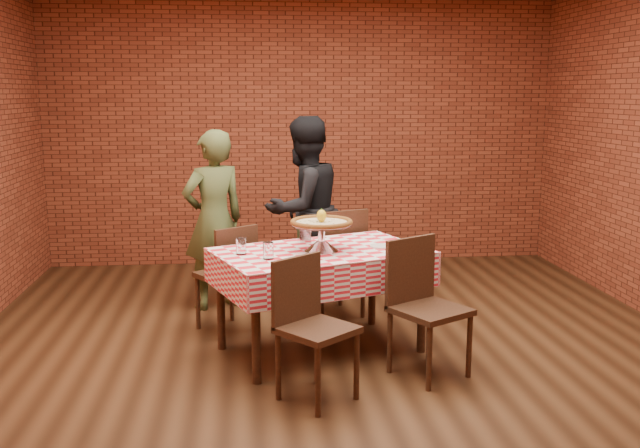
# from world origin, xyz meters

# --- Properties ---
(ground) EXTENTS (6.00, 6.00, 0.00)m
(ground) POSITION_xyz_m (0.00, 0.00, 0.00)
(ground) COLOR black
(ground) RESTS_ON ground
(back_wall) EXTENTS (5.50, 0.00, 5.50)m
(back_wall) POSITION_xyz_m (0.00, 3.00, 1.45)
(back_wall) COLOR maroon
(back_wall) RESTS_ON ground
(table) EXTENTS (1.66, 1.32, 0.75)m
(table) POSITION_xyz_m (-0.10, 0.17, 0.38)
(table) COLOR #412717
(table) RESTS_ON ground
(tablecloth) EXTENTS (1.70, 1.36, 0.25)m
(tablecloth) POSITION_xyz_m (-0.10, 0.17, 0.63)
(tablecloth) COLOR red
(tablecloth) RESTS_ON table
(pizza_stand) EXTENTS (0.45, 0.45, 0.20)m
(pizza_stand) POSITION_xyz_m (-0.09, 0.15, 0.86)
(pizza_stand) COLOR silver
(pizza_stand) RESTS_ON tablecloth
(pizza) EXTENTS (0.46, 0.46, 0.03)m
(pizza) POSITION_xyz_m (-0.09, 0.15, 0.96)
(pizza) COLOR #C8B68F
(pizza) RESTS_ON pizza_stand
(lemon) EXTENTS (0.07, 0.07, 0.09)m
(lemon) POSITION_xyz_m (-0.09, 0.15, 1.01)
(lemon) COLOR yellow
(lemon) RESTS_ON pizza
(water_glass_left) EXTENTS (0.09, 0.09, 0.11)m
(water_glass_left) POSITION_xyz_m (-0.48, -0.07, 0.82)
(water_glass_left) COLOR white
(water_glass_left) RESTS_ON tablecloth
(water_glass_right) EXTENTS (0.09, 0.09, 0.11)m
(water_glass_right) POSITION_xyz_m (-0.66, 0.10, 0.82)
(water_glass_right) COLOR white
(water_glass_right) RESTS_ON tablecloth
(side_plate) EXTENTS (0.21, 0.21, 0.01)m
(side_plate) POSITION_xyz_m (0.35, 0.22, 0.76)
(side_plate) COLOR white
(side_plate) RESTS_ON tablecloth
(sweetener_packet_a) EXTENTS (0.06, 0.06, 0.00)m
(sweetener_packet_a) POSITION_xyz_m (0.56, 0.19, 0.76)
(sweetener_packet_a) COLOR white
(sweetener_packet_a) RESTS_ON tablecloth
(sweetener_packet_b) EXTENTS (0.05, 0.04, 0.00)m
(sweetener_packet_b) POSITION_xyz_m (0.53, 0.24, 0.76)
(sweetener_packet_b) COLOR white
(sweetener_packet_b) RESTS_ON tablecloth
(condiment_caddy) EXTENTS (0.10, 0.09, 0.13)m
(condiment_caddy) POSITION_xyz_m (-0.19, 0.44, 0.82)
(condiment_caddy) COLOR silver
(condiment_caddy) RESTS_ON tablecloth
(chair_near_left) EXTENTS (0.56, 0.56, 0.88)m
(chair_near_left) POSITION_xyz_m (-0.21, -0.68, 0.44)
(chair_near_left) COLOR #412717
(chair_near_left) RESTS_ON ground
(chair_near_right) EXTENTS (0.59, 0.59, 0.91)m
(chair_near_right) POSITION_xyz_m (0.58, -0.37, 0.46)
(chair_near_right) COLOR #412717
(chair_near_right) RESTS_ON ground
(chair_far_left) EXTENTS (0.53, 0.53, 0.86)m
(chair_far_left) POSITION_xyz_m (-0.80, 0.71, 0.43)
(chair_far_left) COLOR #412717
(chair_far_left) RESTS_ON ground
(chair_far_right) EXTENTS (0.58, 0.58, 0.93)m
(chair_far_right) POSITION_xyz_m (0.09, 1.02, 0.46)
(chair_far_right) COLOR #412717
(chair_far_right) RESTS_ON ground
(diner_olive) EXTENTS (0.68, 0.59, 1.56)m
(diner_olive) POSITION_xyz_m (-0.91, 1.35, 0.78)
(diner_olive) COLOR #475129
(diner_olive) RESTS_ON ground
(diner_black) EXTENTS (1.03, 0.99, 1.67)m
(diner_black) POSITION_xyz_m (-0.11, 1.50, 0.83)
(diner_black) COLOR black
(diner_black) RESTS_ON ground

